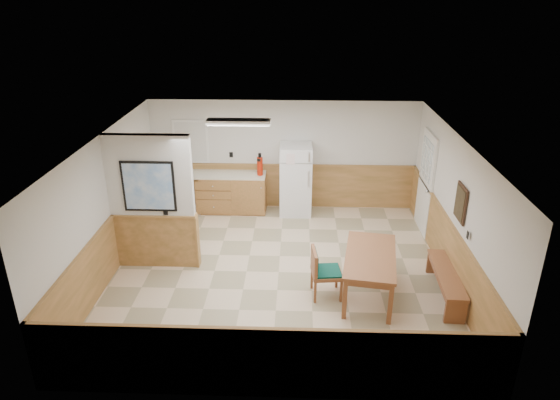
{
  "coord_description": "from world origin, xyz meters",
  "views": [
    {
      "loc": [
        0.32,
        -7.8,
        4.78
      ],
      "look_at": [
        0.01,
        0.4,
        1.26
      ],
      "focal_mm": 32.0,
      "sensor_mm": 36.0,
      "label": 1
    }
  ],
  "objects_px": {
    "dining_bench": "(446,278)",
    "soap_bottle": "(181,168)",
    "refrigerator": "(296,180)",
    "fire_extinguisher": "(260,166)",
    "dining_chair": "(321,269)",
    "dining_table": "(370,260)"
  },
  "relations": [
    {
      "from": "dining_chair",
      "to": "fire_extinguisher",
      "type": "height_order",
      "value": "fire_extinguisher"
    },
    {
      "from": "refrigerator",
      "to": "dining_bench",
      "type": "xyz_separation_m",
      "value": [
        2.52,
        -3.27,
        -0.45
      ]
    },
    {
      "from": "refrigerator",
      "to": "soap_bottle",
      "type": "xyz_separation_m",
      "value": [
        -2.58,
        0.07,
        0.23
      ]
    },
    {
      "from": "refrigerator",
      "to": "soap_bottle",
      "type": "height_order",
      "value": "refrigerator"
    },
    {
      "from": "fire_extinguisher",
      "to": "soap_bottle",
      "type": "distance_m",
      "value": 1.79
    },
    {
      "from": "soap_bottle",
      "to": "dining_bench",
      "type": "bearing_deg",
      "value": -33.21
    },
    {
      "from": "dining_bench",
      "to": "dining_chair",
      "type": "xyz_separation_m",
      "value": [
        -2.07,
        -0.05,
        0.15
      ]
    },
    {
      "from": "dining_bench",
      "to": "dining_chair",
      "type": "bearing_deg",
      "value": -175.72
    },
    {
      "from": "dining_bench",
      "to": "fire_extinguisher",
      "type": "relative_size",
      "value": 3.15
    },
    {
      "from": "soap_bottle",
      "to": "dining_table",
      "type": "bearing_deg",
      "value": -41.04
    },
    {
      "from": "dining_bench",
      "to": "fire_extinguisher",
      "type": "distance_m",
      "value": 4.73
    },
    {
      "from": "dining_table",
      "to": "fire_extinguisher",
      "type": "height_order",
      "value": "fire_extinguisher"
    },
    {
      "from": "dining_chair",
      "to": "soap_bottle",
      "type": "bearing_deg",
      "value": 125.73
    },
    {
      "from": "refrigerator",
      "to": "dining_chair",
      "type": "relative_size",
      "value": 1.87
    },
    {
      "from": "dining_chair",
      "to": "soap_bottle",
      "type": "xyz_separation_m",
      "value": [
        -3.03,
        3.4,
        0.53
      ]
    },
    {
      "from": "dining_table",
      "to": "fire_extinguisher",
      "type": "distance_m",
      "value": 3.89
    },
    {
      "from": "dining_bench",
      "to": "soap_bottle",
      "type": "distance_m",
      "value": 6.14
    },
    {
      "from": "dining_table",
      "to": "dining_bench",
      "type": "height_order",
      "value": "dining_table"
    },
    {
      "from": "dining_bench",
      "to": "soap_bottle",
      "type": "bearing_deg",
      "value": 149.59
    },
    {
      "from": "dining_bench",
      "to": "soap_bottle",
      "type": "xyz_separation_m",
      "value": [
        -5.11,
        3.34,
        0.68
      ]
    },
    {
      "from": "dining_chair",
      "to": "soap_bottle",
      "type": "distance_m",
      "value": 4.59
    },
    {
      "from": "fire_extinguisher",
      "to": "soap_bottle",
      "type": "bearing_deg",
      "value": 162.97
    }
  ]
}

